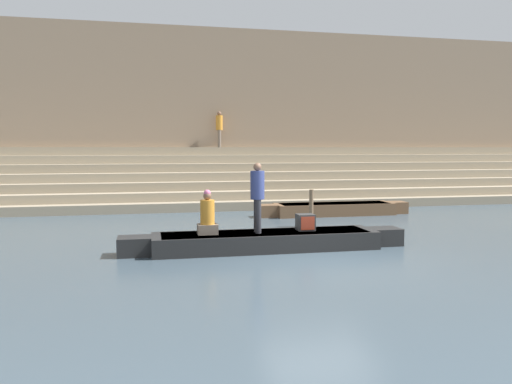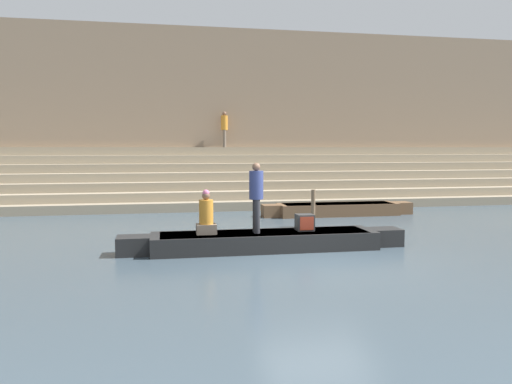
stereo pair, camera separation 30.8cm
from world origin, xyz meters
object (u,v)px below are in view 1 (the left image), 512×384
(person_standing, at_px, (257,193))
(moored_boat_shore, at_px, (334,209))
(rowboat_main, at_px, (266,240))
(mooring_post, at_px, (311,208))
(person_on_steps, at_px, (219,127))
(tv_set, at_px, (305,222))
(person_rowing, at_px, (207,216))

(person_standing, height_order, moored_boat_shore, person_standing)
(rowboat_main, bearing_deg, moored_boat_shore, 57.08)
(moored_boat_shore, distance_m, mooring_post, 3.07)
(person_standing, relative_size, person_on_steps, 1.02)
(rowboat_main, xyz_separation_m, tv_set, (1.04, 0.07, 0.41))
(person_rowing, distance_m, person_on_steps, 12.20)
(moored_boat_shore, bearing_deg, tv_set, -122.61)
(person_standing, distance_m, person_on_steps, 12.00)
(moored_boat_shore, relative_size, mooring_post, 4.84)
(person_rowing, bearing_deg, moored_boat_shore, 48.02)
(rowboat_main, distance_m, tv_set, 1.13)
(rowboat_main, height_order, person_rowing, person_rowing)
(person_rowing, distance_m, moored_boat_shore, 7.97)
(person_rowing, bearing_deg, person_standing, -0.73)
(person_rowing, xyz_separation_m, mooring_post, (3.72, 3.27, -0.28))
(rowboat_main, relative_size, mooring_post, 5.96)
(person_standing, distance_m, mooring_post, 4.23)
(person_standing, xyz_separation_m, person_on_steps, (0.68, 11.79, 2.12))
(tv_set, bearing_deg, person_rowing, -172.10)
(person_on_steps, bearing_deg, mooring_post, -97.67)
(person_rowing, relative_size, mooring_post, 0.90)
(person_standing, bearing_deg, person_rowing, 172.89)
(person_standing, relative_size, tv_set, 3.99)
(rowboat_main, height_order, moored_boat_shore, moored_boat_shore)
(tv_set, bearing_deg, person_on_steps, 99.72)
(rowboat_main, distance_m, person_standing, 1.22)
(mooring_post, distance_m, person_on_steps, 9.15)
(person_standing, xyz_separation_m, mooring_post, (2.49, 3.32, -0.84))
(rowboat_main, xyz_separation_m, person_standing, (-0.22, -0.03, 1.20))
(person_standing, distance_m, moored_boat_shore, 7.30)
(rowboat_main, relative_size, person_standing, 4.15)
(mooring_post, height_order, person_on_steps, person_on_steps)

